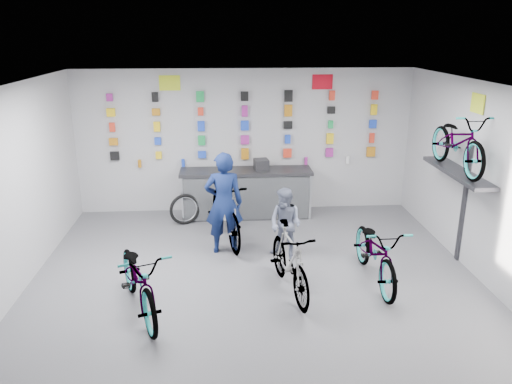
{
  "coord_description": "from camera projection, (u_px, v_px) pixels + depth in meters",
  "views": [
    {
      "loc": [
        -0.47,
        -6.29,
        3.73
      ],
      "look_at": [
        0.06,
        1.4,
        1.22
      ],
      "focal_mm": 35.0,
      "sensor_mm": 36.0,
      "label": 1
    }
  ],
  "objects": [
    {
      "name": "floor",
      "position": [
        259.0,
        303.0,
        7.15
      ],
      "size": [
        8.0,
        8.0,
        0.0
      ],
      "primitive_type": "plane",
      "color": "#54555A",
      "rests_on": "ground"
    },
    {
      "name": "ceiling",
      "position": [
        259.0,
        91.0,
        6.22
      ],
      "size": [
        8.0,
        8.0,
        0.0
      ],
      "primitive_type": "plane",
      "rotation": [
        3.14,
        0.0,
        0.0
      ],
      "color": "white",
      "rests_on": "wall_back"
    },
    {
      "name": "wall_back",
      "position": [
        245.0,
        141.0,
        10.48
      ],
      "size": [
        7.0,
        0.0,
        7.0
      ],
      "primitive_type": "plane",
      "rotation": [
        1.57,
        0.0,
        0.0
      ],
      "color": "#BCBCBE",
      "rests_on": "floor"
    },
    {
      "name": "wall_right",
      "position": [
        510.0,
        199.0,
        6.92
      ],
      "size": [
        0.0,
        8.0,
        8.0
      ],
      "primitive_type": "plane",
      "rotation": [
        1.57,
        0.0,
        -1.57
      ],
      "color": "#BCBCBE",
      "rests_on": "floor"
    },
    {
      "name": "counter",
      "position": [
        246.0,
        194.0,
        10.36
      ],
      "size": [
        2.7,
        0.66,
        1.0
      ],
      "color": "black",
      "rests_on": "floor"
    },
    {
      "name": "merch_wall",
      "position": [
        249.0,
        128.0,
        10.33
      ],
      "size": [
        5.58,
        0.08,
        1.57
      ],
      "color": "black",
      "rests_on": "wall_back"
    },
    {
      "name": "wall_bracket",
      "position": [
        458.0,
        177.0,
        8.05
      ],
      "size": [
        0.39,
        1.9,
        2.0
      ],
      "color": "#333338",
      "rests_on": "wall_right"
    },
    {
      "name": "sign_left",
      "position": [
        170.0,
        83.0,
        9.99
      ],
      "size": [
        0.42,
        0.02,
        0.3
      ],
      "primitive_type": "cube",
      "color": "#D7ED28",
      "rests_on": "wall_back"
    },
    {
      "name": "sign_right",
      "position": [
        322.0,
        82.0,
        10.19
      ],
      "size": [
        0.42,
        0.02,
        0.3
      ],
      "primitive_type": "cube",
      "color": "red",
      "rests_on": "wall_back"
    },
    {
      "name": "sign_side",
      "position": [
        478.0,
        103.0,
        7.7
      ],
      "size": [
        0.02,
        0.4,
        0.3
      ],
      "primitive_type": "cube",
      "color": "#D7ED28",
      "rests_on": "wall_right"
    },
    {
      "name": "bike_left",
      "position": [
        139.0,
        279.0,
        6.78
      ],
      "size": [
        1.33,
        2.05,
        1.02
      ],
      "primitive_type": "imported",
      "rotation": [
        0.0,
        0.0,
        0.37
      ],
      "color": "gray",
      "rests_on": "floor"
    },
    {
      "name": "bike_center",
      "position": [
        290.0,
        260.0,
        7.29
      ],
      "size": [
        0.78,
        1.79,
        1.04
      ],
      "primitive_type": "imported",
      "rotation": [
        0.0,
        0.0,
        0.17
      ],
      "color": "gray",
      "rests_on": "floor"
    },
    {
      "name": "bike_right",
      "position": [
        376.0,
        252.0,
        7.63
      ],
      "size": [
        0.69,
        1.91,
        1.0
      ],
      "primitive_type": "imported",
      "rotation": [
        0.0,
        0.0,
        0.01
      ],
      "color": "gray",
      "rests_on": "floor"
    },
    {
      "name": "bike_service",
      "position": [
        225.0,
        210.0,
        9.08
      ],
      "size": [
        1.02,
        2.08,
        1.2
      ],
      "primitive_type": "imported",
      "rotation": [
        0.0,
        0.0,
        0.23
      ],
      "color": "gray",
      "rests_on": "floor"
    },
    {
      "name": "bike_wall",
      "position": [
        458.0,
        142.0,
        7.87
      ],
      "size": [
        0.63,
        1.8,
        0.95
      ],
      "primitive_type": "imported",
      "color": "gray",
      "rests_on": "wall_bracket"
    },
    {
      "name": "clerk",
      "position": [
        224.0,
        203.0,
        8.55
      ],
      "size": [
        0.66,
        0.44,
        1.8
      ],
      "primitive_type": "imported",
      "rotation": [
        0.0,
        0.0,
        3.15
      ],
      "color": "#0F1C4B",
      "rests_on": "floor"
    },
    {
      "name": "customer",
      "position": [
        285.0,
        224.0,
        8.41
      ],
      "size": [
        0.76,
        0.74,
        1.23
      ],
      "primitive_type": "imported",
      "rotation": [
        0.0,
        0.0,
        -0.71
      ],
      "color": "slate",
      "rests_on": "floor"
    },
    {
      "name": "spare_wheel",
      "position": [
        185.0,
        209.0,
        9.98
      ],
      "size": [
        0.63,
        0.33,
        0.63
      ],
      "rotation": [
        0.0,
        0.0,
        0.36
      ],
      "color": "black",
      "rests_on": "floor"
    },
    {
      "name": "register",
      "position": [
        261.0,
        165.0,
        10.2
      ],
      "size": [
        0.32,
        0.33,
        0.22
      ],
      "primitive_type": "cube",
      "rotation": [
        0.0,
        0.0,
        0.13
      ],
      "color": "black",
      "rests_on": "counter"
    }
  ]
}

